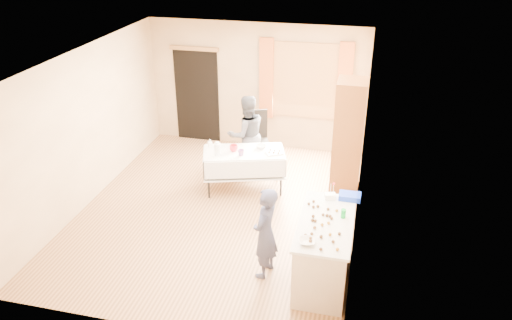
% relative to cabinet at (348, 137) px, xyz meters
% --- Properties ---
extents(floor, '(4.50, 5.50, 0.02)m').
position_rel_cabinet_xyz_m(floor, '(-1.99, -1.24, -1.02)').
color(floor, '#9E7047').
rests_on(floor, ground).
extents(ceiling, '(4.50, 5.50, 0.02)m').
position_rel_cabinet_xyz_m(ceiling, '(-1.99, -1.24, 1.60)').
color(ceiling, white).
rests_on(ceiling, floor).
extents(wall_back, '(4.50, 0.02, 2.60)m').
position_rel_cabinet_xyz_m(wall_back, '(-1.99, 1.52, 0.29)').
color(wall_back, tan).
rests_on(wall_back, floor).
extents(wall_front, '(4.50, 0.02, 2.60)m').
position_rel_cabinet_xyz_m(wall_front, '(-1.99, -4.00, 0.29)').
color(wall_front, tan).
rests_on(wall_front, floor).
extents(wall_left, '(0.02, 5.50, 2.60)m').
position_rel_cabinet_xyz_m(wall_left, '(-4.25, -1.24, 0.29)').
color(wall_left, tan).
rests_on(wall_left, floor).
extents(wall_right, '(0.02, 5.50, 2.60)m').
position_rel_cabinet_xyz_m(wall_right, '(0.27, -1.24, 0.29)').
color(wall_right, tan).
rests_on(wall_right, floor).
extents(window_frame, '(1.32, 0.06, 1.52)m').
position_rel_cabinet_xyz_m(window_frame, '(-0.99, 1.48, 0.49)').
color(window_frame, olive).
rests_on(window_frame, wall_back).
extents(window_pane, '(1.20, 0.02, 1.40)m').
position_rel_cabinet_xyz_m(window_pane, '(-0.99, 1.46, 0.49)').
color(window_pane, white).
rests_on(window_pane, wall_back).
extents(curtain_left, '(0.28, 0.06, 1.65)m').
position_rel_cabinet_xyz_m(curtain_left, '(-1.77, 1.43, 0.49)').
color(curtain_left, '#B35929').
rests_on(curtain_left, wall_back).
extents(curtain_right, '(0.28, 0.06, 1.65)m').
position_rel_cabinet_xyz_m(curtain_right, '(-0.21, 1.43, 0.49)').
color(curtain_right, '#B35929').
rests_on(curtain_right, wall_back).
extents(doorway, '(0.95, 0.04, 2.00)m').
position_rel_cabinet_xyz_m(doorway, '(-3.29, 1.49, -0.01)').
color(doorway, black).
rests_on(doorway, floor).
extents(door_lintel, '(1.05, 0.06, 0.08)m').
position_rel_cabinet_xyz_m(door_lintel, '(-3.29, 1.46, 1.01)').
color(door_lintel, olive).
rests_on(door_lintel, wall_back).
extents(cabinet, '(0.50, 0.60, 2.03)m').
position_rel_cabinet_xyz_m(cabinet, '(0.00, 0.00, 0.00)').
color(cabinet, brown).
rests_on(cabinet, floor).
extents(counter, '(0.70, 1.49, 0.91)m').
position_rel_cabinet_xyz_m(counter, '(-0.10, -2.58, -0.56)').
color(counter, '#BCAC9A').
rests_on(counter, floor).
extents(party_table, '(1.57, 1.11, 0.75)m').
position_rel_cabinet_xyz_m(party_table, '(-1.76, -0.44, -0.57)').
color(party_table, black).
rests_on(party_table, floor).
extents(chair, '(0.59, 0.59, 1.10)m').
position_rel_cabinet_xyz_m(chair, '(-1.75, 0.53, -0.69)').
color(chair, black).
rests_on(chair, floor).
extents(girl, '(0.61, 0.51, 1.33)m').
position_rel_cabinet_xyz_m(girl, '(-0.88, -2.67, -0.35)').
color(girl, '#282A47').
rests_on(girl, floor).
extents(woman, '(1.28, 1.27, 1.53)m').
position_rel_cabinet_xyz_m(woman, '(-1.88, 0.24, -0.25)').
color(woman, black).
rests_on(woman, floor).
extents(soda_can, '(0.09, 0.09, 0.12)m').
position_rel_cabinet_xyz_m(soda_can, '(0.11, -2.43, -0.04)').
color(soda_can, '#0E882A').
rests_on(soda_can, counter).
extents(mixing_bowl, '(0.27, 0.27, 0.05)m').
position_rel_cabinet_xyz_m(mixing_bowl, '(-0.28, -3.11, -0.08)').
color(mixing_bowl, white).
rests_on(mixing_bowl, counter).
extents(foam_block, '(0.17, 0.14, 0.08)m').
position_rel_cabinet_xyz_m(foam_block, '(-0.11, -1.99, -0.06)').
color(foam_block, white).
rests_on(foam_block, counter).
extents(blue_basket, '(0.30, 0.20, 0.08)m').
position_rel_cabinet_xyz_m(blue_basket, '(0.16, -1.93, -0.06)').
color(blue_basket, '#1634C0').
rests_on(blue_basket, counter).
extents(pitcher, '(0.15, 0.15, 0.22)m').
position_rel_cabinet_xyz_m(pitcher, '(-2.16, -0.70, -0.15)').
color(pitcher, silver).
rests_on(pitcher, party_table).
extents(cup_red, '(0.24, 0.24, 0.11)m').
position_rel_cabinet_xyz_m(cup_red, '(-1.93, -0.47, -0.21)').
color(cup_red, red).
rests_on(cup_red, party_table).
extents(cup_rainbow, '(0.16, 0.16, 0.10)m').
position_rel_cabinet_xyz_m(cup_rainbow, '(-1.76, -0.62, -0.21)').
color(cup_rainbow, red).
rests_on(cup_rainbow, party_table).
extents(small_bowl, '(0.28, 0.28, 0.06)m').
position_rel_cabinet_xyz_m(small_bowl, '(-1.49, -0.24, -0.24)').
color(small_bowl, white).
rests_on(small_bowl, party_table).
extents(pastry_tray, '(0.34, 0.31, 0.02)m').
position_rel_cabinet_xyz_m(pastry_tray, '(-1.22, -0.40, -0.25)').
color(pastry_tray, white).
rests_on(pastry_tray, party_table).
extents(bottle, '(0.14, 0.14, 0.16)m').
position_rel_cabinet_xyz_m(bottle, '(-2.38, -0.42, -0.19)').
color(bottle, white).
rests_on(bottle, party_table).
extents(cake_balls, '(0.51, 1.11, 0.04)m').
position_rel_cabinet_xyz_m(cake_balls, '(-0.14, -2.66, -0.08)').
color(cake_balls, '#3F2314').
rests_on(cake_balls, counter).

